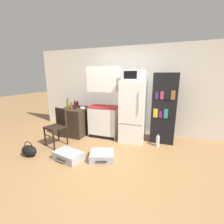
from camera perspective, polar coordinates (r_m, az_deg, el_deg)
The scene contains 17 objects.
ground_plane at distance 3.07m, azimuth -3.31°, elevation -19.04°, with size 24.00×24.00×0.00m, color olive.
wall_back at distance 4.48m, azimuth 8.90°, elevation 8.00°, with size 6.40×0.10×2.49m.
side_table at distance 4.50m, azimuth -13.68°, elevation -3.33°, with size 0.71×0.78×0.77m.
kitchen_hutch at distance 4.12m, azimuth -3.02°, elevation 2.53°, with size 0.80×0.51×1.90m.
refrigerator at distance 3.86m, azimuth 7.95°, elevation 0.21°, with size 0.60×0.62×1.56m.
microwave at distance 3.77m, azimuth 8.38°, elevation 13.78°, with size 0.53×0.40×0.26m.
bookshelf at distance 3.91m, azimuth 19.08°, elevation 1.13°, with size 0.57×0.32×1.74m.
bottle_olive_oil at distance 4.61m, azimuth -16.52°, elevation 3.24°, with size 0.07×0.07×0.27m.
bottle_amber_beer at distance 4.34m, azimuth -15.21°, elevation 2.25°, with size 0.07×0.07×0.18m.
bottle_ketchup_red at distance 4.73m, azimuth -13.12°, elevation 3.09°, with size 0.09×0.09×0.15m.
bottle_wine_dark at distance 4.26m, azimuth -13.89°, elevation 2.48°, with size 0.07×0.07×0.24m.
bowl at distance 4.31m, azimuth -11.18°, elevation 1.60°, with size 0.14×0.14×0.04m.
chair at distance 3.87m, azimuth -19.84°, elevation -4.10°, with size 0.50×0.50×0.90m.
suitcase_large_flat at distance 3.18m, azimuth -3.77°, elevation -16.26°, with size 0.58×0.54×0.15m.
suitcase_small_flat at distance 3.29m, azimuth -16.37°, elevation -15.61°, with size 0.63×0.46×0.16m.
handbag at distance 3.69m, azimuth -29.03°, elevation -12.76°, with size 0.36×0.20×0.33m.
water_bottle_front at distance 3.84m, azimuth 17.01°, elevation -10.42°, with size 0.08×0.08×0.32m.
Camera 1 is at (1.02, -2.39, 1.64)m, focal length 24.00 mm.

